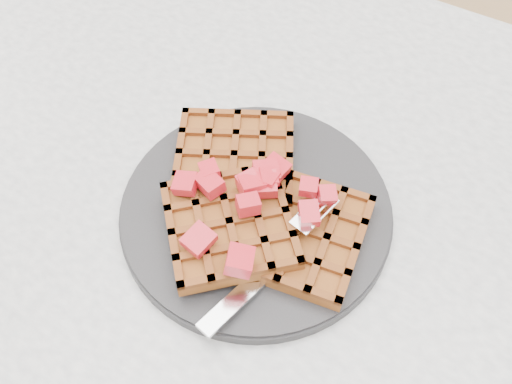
% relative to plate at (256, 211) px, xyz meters
% --- Properties ---
extents(table, '(1.20, 0.80, 0.75)m').
position_rel_plate_xyz_m(table, '(0.10, 0.01, -0.12)').
color(table, silver).
rests_on(table, ground).
extents(plate, '(0.27, 0.27, 0.02)m').
position_rel_plate_xyz_m(plate, '(0.00, 0.00, 0.00)').
color(plate, black).
rests_on(plate, table).
extents(waffles, '(0.24, 0.23, 0.03)m').
position_rel_plate_xyz_m(waffles, '(0.00, -0.00, 0.02)').
color(waffles, brown).
rests_on(waffles, plate).
extents(strawberry_pile, '(0.15, 0.15, 0.02)m').
position_rel_plate_xyz_m(strawberry_pile, '(0.00, 0.00, 0.05)').
color(strawberry_pile, '#A40E1C').
rests_on(strawberry_pile, waffles).
extents(fork, '(0.06, 0.18, 0.02)m').
position_rel_plate_xyz_m(fork, '(0.05, -0.04, 0.02)').
color(fork, silver).
rests_on(fork, plate).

